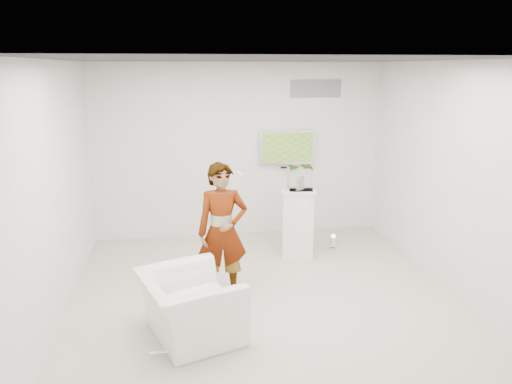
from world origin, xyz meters
TOP-DOWN VIEW (x-y plane):
  - room at (0.00, 0.00)m, footprint 5.01×5.01m
  - tv at (0.85, 2.45)m, footprint 1.00×0.08m
  - logo_decal at (1.35, 2.49)m, footprint 0.90×0.02m
  - person at (-0.54, 0.02)m, footprint 0.65×0.44m
  - armchair at (-1.01, -0.93)m, footprint 1.26×1.35m
  - pedestal at (0.79, 1.30)m, footprint 0.65×0.65m
  - floor_uplight at (1.40, 1.39)m, footprint 0.21×0.21m
  - vitrine at (0.79, 1.30)m, footprint 0.39×0.39m
  - console at (0.79, 1.30)m, footprint 0.14×0.16m
  - wii_remote at (-0.30, 0.17)m, footprint 0.06×0.14m

SIDE VIEW (x-z plane):
  - floor_uplight at x=1.40m, z-range 0.00..0.26m
  - armchair at x=-1.01m, z-range 0.00..0.72m
  - pedestal at x=0.79m, z-range 0.00..1.08m
  - person at x=-0.54m, z-range 0.00..1.77m
  - console at x=0.79m, z-range 1.08..1.30m
  - vitrine at x=0.79m, z-range 1.08..1.43m
  - room at x=0.00m, z-range 0.00..3.00m
  - tv at x=0.85m, z-range 1.25..1.85m
  - wii_remote at x=-0.30m, z-range 1.58..1.61m
  - logo_decal at x=1.35m, z-range 2.40..2.70m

